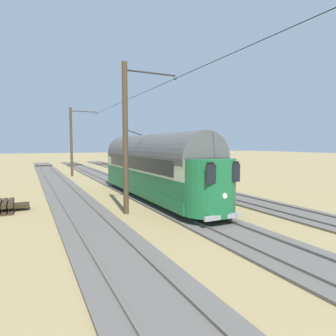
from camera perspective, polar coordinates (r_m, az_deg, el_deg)
name	(u,v)px	position (r m, az deg, el deg)	size (l,w,h in m)	color
ground_plane	(135,191)	(22.61, -6.45, -4.60)	(220.00, 220.00, 0.00)	#937F51
track_streetcar_siding	(189,186)	(24.99, 4.24, -3.57)	(2.80, 80.00, 0.18)	#56514C
track_adjacent_siding	(134,190)	(22.89, -6.71, -4.35)	(2.80, 80.00, 0.18)	#56514C
track_third_siding	(67,195)	(21.77, -19.34, -5.05)	(2.80, 80.00, 0.18)	#56514C
vintage_streetcar	(153,165)	(19.18, -3.06, 0.54)	(2.65, 15.62, 4.82)	#196033
catenary_pole_foreground	(72,140)	(34.59, -18.44, 5.18)	(3.12, 0.28, 7.81)	#423323
catenary_pole_mid_near	(127,136)	(15.13, -8.13, 6.33)	(3.12, 0.28, 7.81)	#423323
overhead_wire_run	(168,81)	(17.30, -0.04, 16.78)	(2.91, 43.78, 0.18)	black
spare_tie_stack	(5,206)	(18.14, -29.51, -6.62)	(2.40, 2.40, 0.54)	#2D2316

